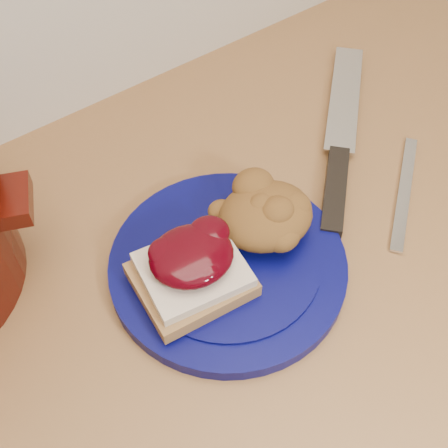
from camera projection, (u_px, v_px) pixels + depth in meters
base_cabinet at (213, 410)px, 0.98m from camera, size 4.00×0.60×0.86m
plate at (228, 265)px, 0.59m from camera, size 0.30×0.30×0.02m
sandwich at (192, 268)px, 0.55m from camera, size 0.12×0.10×0.05m
stuffing_mound at (266, 216)px, 0.59m from camera, size 0.12×0.11×0.05m
chef_knife at (338, 163)px, 0.69m from camera, size 0.28×0.26×0.02m
butter_knife at (404, 191)px, 0.67m from camera, size 0.16×0.12×0.00m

